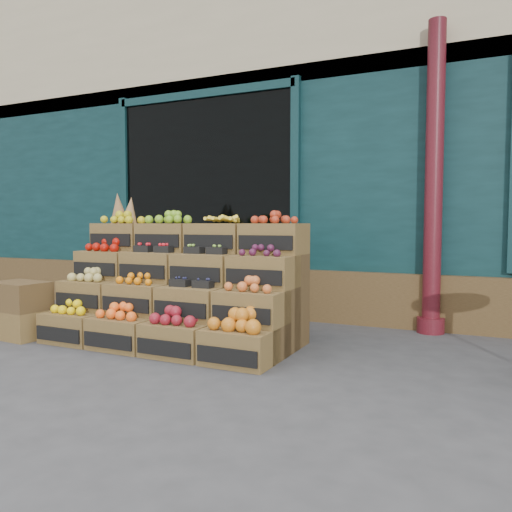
% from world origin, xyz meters
% --- Properties ---
extents(ground, '(60.00, 60.00, 0.00)m').
position_xyz_m(ground, '(0.00, 0.00, 0.00)').
color(ground, '#3C3C3E').
rests_on(ground, ground).
extents(shop_facade, '(12.00, 6.24, 4.80)m').
position_xyz_m(shop_facade, '(0.00, 5.11, 2.40)').
color(shop_facade, '#0D2A2D').
rests_on(shop_facade, ground).
extents(crate_display, '(2.38, 1.18, 1.48)m').
position_xyz_m(crate_display, '(-1.01, 0.66, 0.46)').
color(crate_display, brown).
rests_on(crate_display, ground).
extents(spare_crates, '(0.60, 0.44, 0.56)m').
position_xyz_m(spare_crates, '(-2.54, 0.11, 0.28)').
color(spare_crates, brown).
rests_on(spare_crates, ground).
extents(shopkeeper, '(0.93, 0.80, 2.17)m').
position_xyz_m(shopkeeper, '(-2.06, 2.88, 1.08)').
color(shopkeeper, '#1C6528').
rests_on(shopkeeper, ground).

